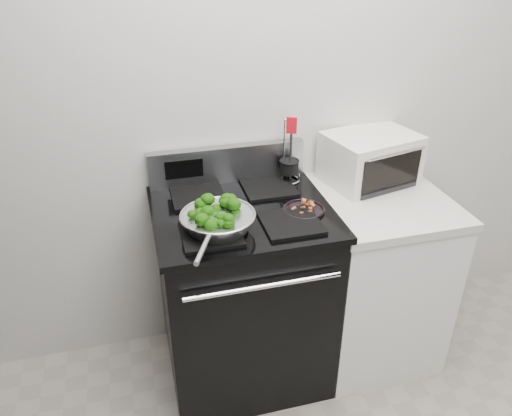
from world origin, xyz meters
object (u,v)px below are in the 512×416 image
object	(u,v)px
skillet	(218,220)
bacon_plate	(304,208)
toaster_oven	(370,158)
gas_range	(243,292)
utensil_holder	(289,170)

from	to	relation	value
skillet	bacon_plate	world-z (taller)	skillet
toaster_oven	gas_range	bearing A→B (deg)	-178.17
gas_range	skillet	xyz separation A→B (m)	(-0.14, -0.15, 0.51)
bacon_plate	utensil_holder	size ratio (longest dim) A/B	0.55
gas_range	skillet	size ratio (longest dim) A/B	2.41
utensil_holder	gas_range	bearing A→B (deg)	-120.15
toaster_oven	bacon_plate	bearing A→B (deg)	-161.58
bacon_plate	toaster_oven	size ratio (longest dim) A/B	0.38
bacon_plate	toaster_oven	distance (m)	0.52
gas_range	toaster_oven	world-z (taller)	toaster_oven
bacon_plate	toaster_oven	xyz separation A→B (m)	(0.44, 0.27, 0.08)
toaster_oven	utensil_holder	bearing A→B (deg)	161.95
utensil_holder	toaster_oven	world-z (taller)	utensil_holder
skillet	utensil_holder	distance (m)	0.56
gas_range	toaster_oven	distance (m)	0.91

